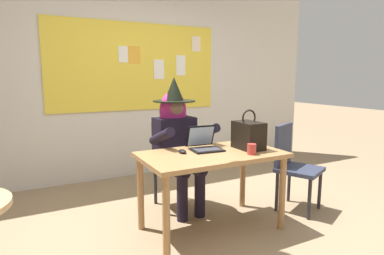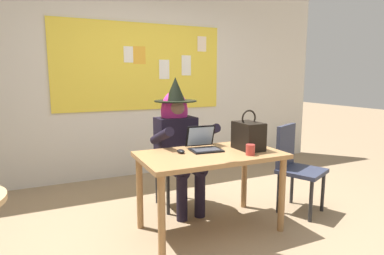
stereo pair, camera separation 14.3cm
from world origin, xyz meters
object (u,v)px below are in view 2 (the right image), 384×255
at_px(desk_main, 210,163).
at_px(chair_at_desk, 174,159).
at_px(coffee_mug, 250,150).
at_px(handbag, 248,135).
at_px(person_costumed, 178,136).
at_px(laptop, 204,144).
at_px(computer_mouse, 181,151).
at_px(chair_extra_corner, 295,163).

height_order(desk_main, chair_at_desk, chair_at_desk).
bearing_deg(coffee_mug, handbag, 60.42).
relative_size(person_costumed, laptop, 4.41).
xyz_separation_m(desk_main, computer_mouse, (-0.25, 0.11, 0.11)).
bearing_deg(chair_extra_corner, chair_at_desk, -147.56).
xyz_separation_m(laptop, handbag, (0.39, -0.17, 0.08)).
xyz_separation_m(person_costumed, handbag, (0.46, -0.62, 0.07)).
distance_m(person_costumed, handbag, 0.78).
bearing_deg(chair_extra_corner, person_costumed, -142.82).
bearing_deg(chair_extra_corner, coffee_mug, -96.91).
bearing_deg(chair_at_desk, computer_mouse, -16.56).
xyz_separation_m(desk_main, chair_at_desk, (-0.07, 0.72, -0.12)).
xyz_separation_m(laptop, computer_mouse, (-0.25, -0.04, -0.03)).
relative_size(person_costumed, computer_mouse, 13.59).
distance_m(coffee_mug, chair_extra_corner, 0.82).
distance_m(desk_main, chair_extra_corner, 1.03).
xyz_separation_m(laptop, coffee_mug, (0.27, -0.36, -0.00)).
height_order(handbag, chair_extra_corner, handbag).
distance_m(laptop, coffee_mug, 0.46).
bearing_deg(coffee_mug, chair_extra_corner, 17.77).
bearing_deg(person_costumed, handbag, 35.16).
bearing_deg(handbag, laptop, 156.36).
height_order(person_costumed, chair_extra_corner, person_costumed).
height_order(chair_at_desk, laptop, laptop).
distance_m(person_costumed, chair_extra_corner, 1.27).
bearing_deg(laptop, desk_main, -87.08).
relative_size(computer_mouse, coffee_mug, 1.09).
distance_m(handbag, chair_extra_corner, 0.72).
bearing_deg(person_costumed, laptop, 8.10).
bearing_deg(coffee_mug, computer_mouse, 148.45).
xyz_separation_m(desk_main, chair_extra_corner, (1.02, 0.02, -0.12)).
xyz_separation_m(chair_at_desk, laptop, (0.08, -0.58, 0.27)).
distance_m(desk_main, handbag, 0.45).
bearing_deg(handbag, desk_main, 176.51).
height_order(desk_main, chair_extra_corner, chair_extra_corner).
bearing_deg(chair_extra_corner, laptop, -121.77).
bearing_deg(laptop, handbag, -18.65).
xyz_separation_m(computer_mouse, chair_extra_corner, (1.26, -0.09, -0.24)).
distance_m(laptop, chair_extra_corner, 1.06).
bearing_deg(person_costumed, coffee_mug, 21.92).
xyz_separation_m(desk_main, coffee_mug, (0.28, -0.22, 0.15)).
bearing_deg(desk_main, laptop, 87.93).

